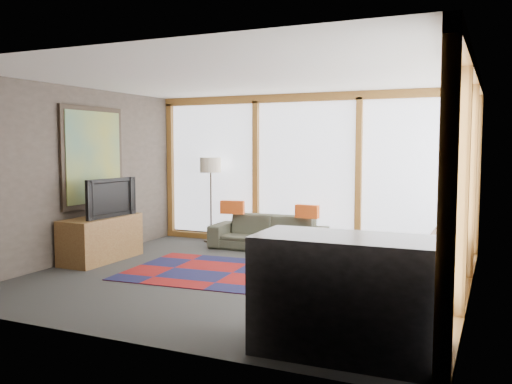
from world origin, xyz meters
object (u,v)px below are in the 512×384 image
at_px(coffee_table, 312,254).
at_px(bar_counter, 350,296).
at_px(sofa, 268,233).
at_px(floor_lamp, 211,200).
at_px(television, 106,198).
at_px(bookshelf, 445,262).
at_px(tv_console, 101,239).

relative_size(coffee_table, bar_counter, 0.69).
relative_size(sofa, coffee_table, 1.77).
distance_m(sofa, floor_lamp, 1.34).
distance_m(sofa, coffee_table, 1.43).
height_order(sofa, television, television).
xyz_separation_m(floor_lamp, coffee_table, (2.31, -1.18, -0.58)).
bearing_deg(bar_counter, television, 152.31).
bearing_deg(sofa, bookshelf, -26.13).
xyz_separation_m(coffee_table, bar_counter, (1.30, -2.97, 0.32)).
bearing_deg(tv_console, bar_counter, -25.48).
distance_m(sofa, bar_counter, 4.58).
height_order(floor_lamp, bookshelf, floor_lamp).
bearing_deg(television, sofa, -42.50).
relative_size(coffee_table, bookshelf, 0.46).
relative_size(floor_lamp, tv_console, 1.14).
xyz_separation_m(floor_lamp, bar_counter, (3.61, -4.15, -0.26)).
relative_size(coffee_table, television, 1.07).
xyz_separation_m(coffee_table, tv_console, (-3.03, -0.91, 0.15)).
xyz_separation_m(sofa, bar_counter, (2.38, -3.91, 0.22)).
distance_m(bookshelf, television, 4.85).
xyz_separation_m(sofa, floor_lamp, (-1.22, 0.25, 0.48)).
height_order(sofa, bookshelf, bookshelf).
height_order(coffee_table, tv_console, tv_console).
bearing_deg(bookshelf, bar_counter, -101.13).
relative_size(bookshelf, bar_counter, 1.51).
bearing_deg(bar_counter, tv_console, 153.20).
bearing_deg(sofa, television, -138.77).
bearing_deg(tv_console, bookshelf, 6.84).
bearing_deg(coffee_table, bar_counter, -66.36).
height_order(bookshelf, tv_console, tv_console).
relative_size(sofa, floor_lamp, 1.26).
distance_m(sofa, bookshelf, 3.17).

